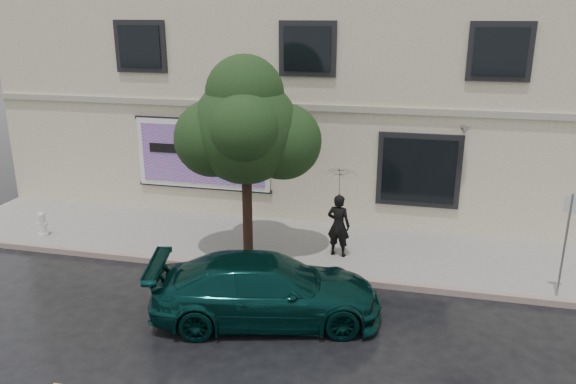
% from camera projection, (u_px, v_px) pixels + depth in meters
% --- Properties ---
extents(ground, '(90.00, 90.00, 0.00)m').
position_uv_depth(ground, '(261.00, 306.00, 12.34)').
color(ground, black).
rests_on(ground, ground).
extents(sidewalk, '(20.00, 3.50, 0.15)m').
position_uv_depth(sidewalk, '(293.00, 246.00, 15.33)').
color(sidewalk, '#9B9A93').
rests_on(sidewalk, ground).
extents(curb, '(20.00, 0.18, 0.16)m').
position_uv_depth(curb, '(277.00, 273.00, 13.70)').
color(curb, gray).
rests_on(curb, ground).
extents(building, '(20.00, 8.12, 7.00)m').
position_uv_depth(building, '(330.00, 92.00, 19.61)').
color(building, beige).
rests_on(building, ground).
extents(billboard, '(4.30, 0.16, 2.20)m').
position_uv_depth(billboard, '(203.00, 154.00, 16.97)').
color(billboard, white).
rests_on(billboard, ground).
extents(car, '(5.11, 3.19, 1.38)m').
position_uv_depth(car, '(266.00, 289.00, 11.60)').
color(car, '#072E2B').
rests_on(car, ground).
extents(pedestrian, '(0.66, 0.50, 1.65)m').
position_uv_depth(pedestrian, '(339.00, 225.00, 14.30)').
color(pedestrian, black).
rests_on(pedestrian, sidewalk).
extents(umbrella, '(1.18, 1.18, 0.66)m').
position_uv_depth(umbrella, '(340.00, 182.00, 13.95)').
color(umbrella, black).
rests_on(umbrella, pedestrian).
extents(street_tree, '(2.62, 2.62, 4.59)m').
position_uv_depth(street_tree, '(246.00, 131.00, 13.54)').
color(street_tree, black).
rests_on(street_tree, sidewalk).
extents(fire_hydrant, '(0.29, 0.27, 0.70)m').
position_uv_depth(fire_hydrant, '(42.00, 224.00, 15.75)').
color(fire_hydrant, silver).
rests_on(fire_hydrant, sidewalk).
extents(sign_pole, '(0.29, 0.05, 2.37)m').
position_uv_depth(sign_pole, '(566.00, 235.00, 12.03)').
color(sign_pole, '#95979D').
rests_on(sign_pole, sidewalk).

